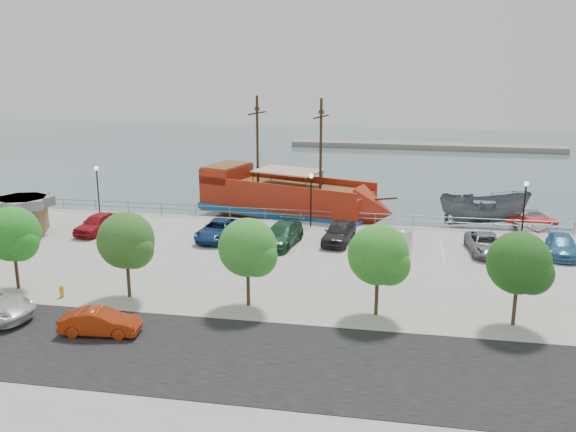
# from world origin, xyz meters

# --- Properties ---
(ground) EXTENTS (160.00, 160.00, 0.00)m
(ground) POSITION_xyz_m (0.00, 0.00, -1.00)
(ground) COLOR #3E5357
(land_slab) EXTENTS (100.00, 58.00, 1.20)m
(land_slab) POSITION_xyz_m (0.00, -21.00, -0.60)
(land_slab) COLOR #9A978E
(land_slab) RESTS_ON ground
(street) EXTENTS (100.00, 8.00, 0.04)m
(street) POSITION_xyz_m (0.00, -16.00, 0.01)
(street) COLOR black
(street) RESTS_ON land_slab
(sidewalk) EXTENTS (100.00, 4.00, 0.05)m
(sidewalk) POSITION_xyz_m (0.00, -10.00, 0.01)
(sidewalk) COLOR gray
(sidewalk) RESTS_ON land_slab
(seawall_railing) EXTENTS (50.00, 0.06, 1.00)m
(seawall_railing) POSITION_xyz_m (0.00, 7.80, 0.53)
(seawall_railing) COLOR slate
(seawall_railing) RESTS_ON land_slab
(far_shore) EXTENTS (40.00, 3.00, 0.80)m
(far_shore) POSITION_xyz_m (10.00, 55.00, -0.60)
(far_shore) COLOR gray
(far_shore) RESTS_ON ground
(pirate_ship) EXTENTS (18.14, 9.86, 11.24)m
(pirate_ship) POSITION_xyz_m (-1.75, 11.26, 0.88)
(pirate_ship) COLOR #A12310
(pirate_ship) RESTS_ON ground
(patrol_boat) EXTENTS (7.83, 3.76, 2.92)m
(patrol_boat) POSITION_xyz_m (13.87, 12.05, 0.46)
(patrol_boat) COLOR #545D64
(patrol_boat) RESTS_ON ground
(speedboat) EXTENTS (5.27, 7.26, 1.48)m
(speedboat) POSITION_xyz_m (17.48, 11.33, -0.26)
(speedboat) COLOR silver
(speedboat) RESTS_ON ground
(dock_west) EXTENTS (7.65, 2.27, 0.44)m
(dock_west) POSITION_xyz_m (-14.86, 9.20, -0.78)
(dock_west) COLOR gray
(dock_west) RESTS_ON ground
(dock_mid) EXTENTS (6.83, 3.82, 0.38)m
(dock_mid) POSITION_xyz_m (9.39, 9.20, -0.81)
(dock_mid) COLOR gray
(dock_mid) RESTS_ON ground
(dock_east) EXTENTS (7.33, 3.21, 0.40)m
(dock_east) POSITION_xyz_m (15.56, 9.20, -0.80)
(dock_east) COLOR gray
(dock_east) RESTS_ON ground
(shed) EXTENTS (4.44, 4.44, 2.84)m
(shed) POSITION_xyz_m (-21.23, 0.60, 1.52)
(shed) COLOR brown
(shed) RESTS_ON land_slab
(street_sedan) EXTENTS (4.08, 1.77, 1.30)m
(street_sedan) POSITION_xyz_m (-7.38, -14.85, 0.65)
(street_sedan) COLOR #AF2E0C
(street_sedan) RESTS_ON street
(fire_hydrant) EXTENTS (0.26, 0.26, 0.74)m
(fire_hydrant) POSITION_xyz_m (-11.75, -10.80, 0.40)
(fire_hydrant) COLOR #D99D0E
(fire_hydrant) RESTS_ON sidewalk
(lamp_post_left) EXTENTS (0.36, 0.36, 4.28)m
(lamp_post_left) POSITION_xyz_m (-18.00, 6.50, 2.94)
(lamp_post_left) COLOR black
(lamp_post_left) RESTS_ON land_slab
(lamp_post_mid) EXTENTS (0.36, 0.36, 4.28)m
(lamp_post_mid) POSITION_xyz_m (0.00, 6.50, 2.94)
(lamp_post_mid) COLOR black
(lamp_post_mid) RESTS_ON land_slab
(lamp_post_right) EXTENTS (0.36, 0.36, 4.28)m
(lamp_post_right) POSITION_xyz_m (16.00, 6.50, 2.94)
(lamp_post_right) COLOR black
(lamp_post_right) RESTS_ON land_slab
(tree_b) EXTENTS (3.30, 3.20, 5.00)m
(tree_b) POSITION_xyz_m (-14.85, -10.07, 3.30)
(tree_b) COLOR #473321
(tree_b) RESTS_ON sidewalk
(tree_c) EXTENTS (3.30, 3.20, 5.00)m
(tree_c) POSITION_xyz_m (-7.85, -10.07, 3.30)
(tree_c) COLOR #473321
(tree_c) RESTS_ON sidewalk
(tree_d) EXTENTS (3.30, 3.20, 5.00)m
(tree_d) POSITION_xyz_m (-0.85, -10.07, 3.30)
(tree_d) COLOR #473321
(tree_d) RESTS_ON sidewalk
(tree_e) EXTENTS (3.30, 3.20, 5.00)m
(tree_e) POSITION_xyz_m (6.15, -10.07, 3.30)
(tree_e) COLOR #473321
(tree_e) RESTS_ON sidewalk
(tree_f) EXTENTS (3.30, 3.20, 5.00)m
(tree_f) POSITION_xyz_m (13.15, -10.07, 3.30)
(tree_f) COLOR #473321
(tree_f) RESTS_ON sidewalk
(parked_car_a) EXTENTS (2.51, 4.68, 1.51)m
(parked_car_a) POSITION_xyz_m (-15.81, 1.80, 0.76)
(parked_car_a) COLOR maroon
(parked_car_a) RESTS_ON land_slab
(parked_car_c) EXTENTS (2.68, 5.20, 1.40)m
(parked_car_c) POSITION_xyz_m (-6.28, 1.94, 0.70)
(parked_car_c) COLOR navy
(parked_car_c) RESTS_ON land_slab
(parked_car_d) EXTENTS (2.89, 5.53, 1.53)m
(parked_car_d) POSITION_xyz_m (-1.35, 1.35, 0.76)
(parked_car_d) COLOR #1F4D2F
(parked_car_d) RESTS_ON land_slab
(parked_car_e) EXTENTS (2.47, 4.82, 1.57)m
(parked_car_e) POSITION_xyz_m (2.66, 2.64, 0.79)
(parked_car_e) COLOR #242424
(parked_car_e) RESTS_ON land_slab
(parked_car_f) EXTENTS (1.81, 4.48, 1.45)m
(parked_car_f) POSITION_xyz_m (7.09, 1.25, 0.72)
(parked_car_f) COLOR silver
(parked_car_f) RESTS_ON land_slab
(parked_car_g) EXTENTS (2.68, 4.98, 1.33)m
(parked_car_g) POSITION_xyz_m (12.88, 2.08, 0.66)
(parked_car_g) COLOR slate
(parked_car_g) RESTS_ON land_slab
(parked_car_h) EXTENTS (2.43, 4.85, 1.35)m
(parked_car_h) POSITION_xyz_m (17.98, 2.55, 0.68)
(parked_car_h) COLOR teal
(parked_car_h) RESTS_ON land_slab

